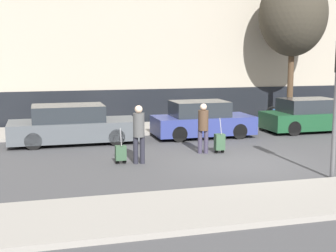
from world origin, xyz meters
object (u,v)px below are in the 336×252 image
bare_tree_near_crossing (293,15)px  parked_bicycle (282,113)px  trolley_left (121,153)px  parked_car_2 (310,116)px  parked_car_1 (202,120)px  trolley_right (220,142)px  pedestrian_left (139,131)px  parked_car_0 (72,125)px  pedestrian_right (203,125)px

bare_tree_near_crossing → parked_bicycle: bearing=-154.5°
trolley_left → parked_car_2: bearing=23.4°
parked_car_1 → trolley_right: bearing=-98.6°
parked_car_1 → pedestrian_left: bearing=-131.3°
pedestrian_left → bare_tree_near_crossing: bare_tree_near_crossing is taller
parked_car_0 → parked_car_1: bearing=-0.3°
parked_car_0 → parked_car_2: bearing=0.3°
bare_tree_near_crossing → pedestrian_right: bearing=-138.9°
parked_car_2 → pedestrian_right: bearing=-153.0°
pedestrian_left → bare_tree_near_crossing: size_ratio=0.26×
pedestrian_right → parked_bicycle: size_ratio=0.94×
parked_car_1 → parked_car_2: size_ratio=0.97×
parked_car_2 → bare_tree_near_crossing: (0.48, 2.55, 4.41)m
parked_bicycle → bare_tree_near_crossing: 4.61m
trolley_left → bare_tree_near_crossing: (9.25, 6.34, 4.73)m
pedestrian_left → trolley_right: 3.04m
bare_tree_near_crossing → parked_car_1: bearing=-154.0°
pedestrian_right → trolley_left: bearing=32.4°
parked_car_1 → trolley_left: (-3.89, -3.72, -0.33)m
trolley_left → parked_car_0: bearing=107.3°
parked_car_1 → parked_bicycle: parked_car_1 is taller
parked_bicycle → parked_car_2: bearing=-89.4°
parked_car_0 → parked_car_2: parked_car_0 is taller
parked_car_1 → pedestrian_left: pedestrian_left is taller
parked_car_2 → pedestrian_left: bearing=-154.7°
parked_car_1 → trolley_right: (-0.47, -3.08, -0.28)m
parked_car_2 → trolley_right: size_ratio=3.38×
trolley_right → trolley_left: bearing=-169.5°
parked_car_0 → pedestrian_left: (1.71, -3.84, 0.34)m
trolley_right → pedestrian_right: bearing=163.0°
pedestrian_right → parked_car_2: bearing=-136.0°
trolley_left → parked_car_1: bearing=43.7°
trolley_left → pedestrian_right: size_ratio=0.66×
parked_car_0 → trolley_left: parked_car_0 is taller
parked_car_0 → parked_bicycle: parked_car_0 is taller
pedestrian_right → bare_tree_near_crossing: 9.38m
pedestrian_left → parked_bicycle: pedestrian_left is taller
pedestrian_left → parked_car_0: bearing=123.9°
parked_car_2 → pedestrian_right: (-5.87, -2.99, 0.28)m
parked_car_2 → trolley_left: (-8.77, -3.79, -0.32)m
parked_car_0 → pedestrian_right: 5.03m
trolley_left → trolley_right: bearing=10.5°
pedestrian_right → bare_tree_near_crossing: bearing=-121.9°
parked_car_1 → bare_tree_near_crossing: bare_tree_near_crossing is taller
parked_car_2 → parked_bicycle: bearing=90.6°
parked_car_2 → bare_tree_near_crossing: bare_tree_near_crossing is taller
parked_car_2 → bare_tree_near_crossing: bearing=79.3°
pedestrian_left → bare_tree_near_crossing: 11.56m
parked_car_1 → parked_bicycle: bearing=26.1°
pedestrian_left → parked_bicycle: size_ratio=1.00×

